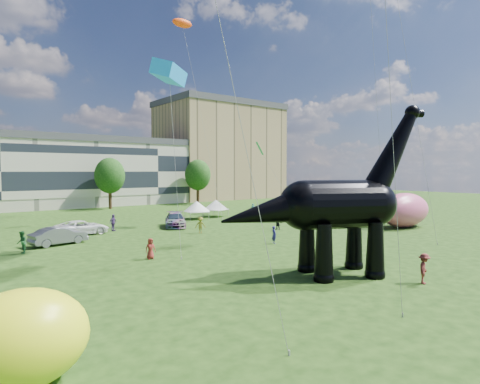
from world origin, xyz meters
TOP-DOWN VIEW (x-y plane):
  - ground at (0.00, 0.00)m, footprint 220.00×220.00m
  - apartment_block at (40.00, 65.00)m, footprint 28.00×18.00m
  - tree_mid_right at (8.00, 53.00)m, footprint 5.20×5.20m
  - tree_far_right at (26.00, 53.00)m, footprint 5.20×5.20m
  - dinosaur_sculpture at (2.95, 0.26)m, footprint 13.44×7.52m
  - car_grey at (-8.02, 22.01)m, footprint 5.11×2.69m
  - car_white at (-4.68, 26.54)m, footprint 5.57×2.83m
  - car_dark at (5.80, 25.72)m, footprint 4.66×6.14m
  - gazebo_near at (15.72, 31.69)m, footprint 4.57×4.57m
  - gazebo_far at (11.97, 30.88)m, footprint 4.33×4.33m
  - inflatable_pink at (26.91, 8.98)m, footprint 8.12×4.15m
  - inflatable_yellow at (-15.02, -2.58)m, footprint 4.13×3.29m
  - visitors at (-1.76, 14.87)m, footprint 53.31×35.45m

SIDE VIEW (x-z plane):
  - ground at x=0.00m, z-range 0.00..0.00m
  - car_white at x=-4.68m, z-range 0.00..1.51m
  - car_grey at x=-8.02m, z-range 0.00..1.60m
  - car_dark at x=5.80m, z-range 0.00..1.66m
  - visitors at x=-1.76m, z-range -0.06..1.81m
  - inflatable_yellow at x=-15.02m, z-range 0.00..3.03m
  - gazebo_near at x=15.72m, z-range 0.50..2.96m
  - gazebo_far at x=11.97m, z-range 0.50..2.98m
  - inflatable_pink at x=26.91m, z-range 0.00..4.03m
  - dinosaur_sculpture at x=2.95m, z-range -1.39..9.96m
  - tree_mid_right at x=8.00m, z-range 1.57..11.01m
  - tree_far_right at x=26.00m, z-range 1.57..11.01m
  - apartment_block at x=40.00m, z-range 0.00..22.00m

